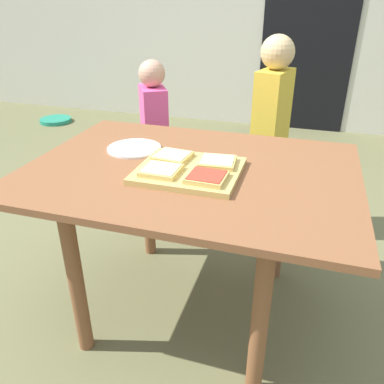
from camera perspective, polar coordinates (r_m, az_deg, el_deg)
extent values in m
plane|color=#6B6A44|center=(1.92, -0.16, -16.32)|extent=(16.00, 16.00, 0.00)
cube|color=beige|center=(4.40, 12.96, 25.37)|extent=(8.00, 0.20, 2.46)
cube|color=black|center=(4.29, 16.80, 21.83)|extent=(0.90, 0.02, 2.00)
cube|color=brown|center=(1.52, -0.19, 3.16)|extent=(1.27, 0.93, 0.03)
cylinder|color=brown|center=(1.58, -16.65, -12.39)|extent=(0.06, 0.06, 0.69)
cylinder|color=brown|center=(1.39, 9.91, -18.23)|extent=(0.06, 0.06, 0.69)
cylinder|color=brown|center=(2.09, -6.51, -0.93)|extent=(0.06, 0.06, 0.69)
cylinder|color=brown|center=(1.94, 12.87, -3.77)|extent=(0.06, 0.06, 0.69)
cube|color=tan|center=(1.46, -0.43, 3.15)|extent=(0.38, 0.33, 0.02)
cube|color=#D8B761|center=(1.49, 3.76, 4.40)|extent=(0.15, 0.14, 0.02)
cube|color=#F8E492|center=(1.49, 3.77, 4.76)|extent=(0.13, 0.13, 0.00)
cube|color=#D8B761|center=(1.55, -2.86, 5.22)|extent=(0.15, 0.14, 0.02)
cube|color=#F8E492|center=(1.54, -2.87, 5.57)|extent=(0.13, 0.13, 0.00)
cube|color=#D8B761|center=(1.42, -4.55, 3.16)|extent=(0.14, 0.13, 0.02)
cube|color=#F8E492|center=(1.42, -4.56, 3.53)|extent=(0.12, 0.12, 0.00)
cube|color=#D8B761|center=(1.36, 2.16, 2.15)|extent=(0.14, 0.13, 0.02)
cube|color=red|center=(1.36, 2.17, 2.54)|extent=(0.13, 0.12, 0.00)
cylinder|color=white|center=(1.72, -8.48, 6.36)|extent=(0.23, 0.23, 0.01)
cylinder|color=#464969|center=(2.63, -5.44, 2.25)|extent=(0.09, 0.09, 0.44)
cylinder|color=#464969|center=(2.50, -4.93, 0.94)|extent=(0.09, 0.09, 0.44)
cube|color=#E54C8C|center=(2.42, -5.61, 10.53)|extent=(0.24, 0.28, 0.39)
sphere|color=tan|center=(2.35, -5.92, 16.91)|extent=(0.16, 0.16, 0.16)
cylinder|color=#47285A|center=(2.45, 11.24, 1.27)|extent=(0.09, 0.09, 0.55)
cylinder|color=#47285A|center=(2.33, 9.95, 0.01)|extent=(0.09, 0.09, 0.55)
cube|color=gold|center=(2.22, 11.68, 11.85)|extent=(0.20, 0.27, 0.41)
sphere|color=tan|center=(2.16, 12.45, 19.40)|extent=(0.18, 0.18, 0.18)
cylinder|color=#238C6C|center=(4.79, -19.36, 9.90)|extent=(0.35, 0.35, 0.04)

